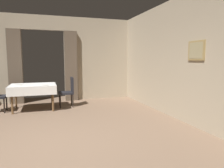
{
  "coord_description": "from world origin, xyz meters",
  "views": [
    {
      "loc": [
        0.04,
        -3.5,
        1.48
      ],
      "look_at": [
        1.26,
        0.31,
        1.01
      ],
      "focal_mm": 33.14,
      "sensor_mm": 36.0,
      "label": 1
    }
  ],
  "objects": [
    {
      "name": "plate_mid_b",
      "position": [
        -0.72,
        2.95,
        0.76
      ],
      "size": [
        0.23,
        0.23,
        0.01
      ],
      "primitive_type": "cylinder",
      "color": "white",
      "rests_on": "dining_table_mid"
    },
    {
      "name": "chair_mid_right",
      "position": [
        0.71,
        3.09,
        0.52
      ],
      "size": [
        0.44,
        0.44,
        0.93
      ],
      "color": "black",
      "rests_on": "ground"
    },
    {
      "name": "ground",
      "position": [
        0.0,
        0.0,
        0.0
      ],
      "size": [
        10.08,
        10.08,
        0.0
      ],
      "primitive_type": "plane",
      "color": "#7A604C"
    },
    {
      "name": "wall_back",
      "position": [
        0.0,
        4.18,
        1.51
      ],
      "size": [
        6.4,
        0.27,
        3.0
      ],
      "color": "tan",
      "rests_on": "ground"
    },
    {
      "name": "dining_table_mid",
      "position": [
        -0.33,
        2.98,
        0.66
      ],
      "size": [
        1.3,
        1.04,
        0.75
      ],
      "color": "brown",
      "rests_on": "ground"
    },
    {
      "name": "plate_mid_a",
      "position": [
        0.01,
        2.64,
        0.76
      ],
      "size": [
        0.23,
        0.23,
        0.01
      ],
      "primitive_type": "cylinder",
      "color": "white",
      "rests_on": "dining_table_mid"
    },
    {
      "name": "wall_right",
      "position": [
        3.2,
        -0.0,
        1.5
      ],
      "size": [
        0.16,
        8.4,
        3.0
      ],
      "color": "tan",
      "rests_on": "ground"
    }
  ]
}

